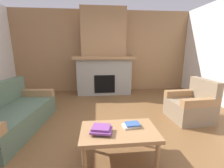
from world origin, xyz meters
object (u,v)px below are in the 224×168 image
object	(u,v)px
fireplace	(104,58)
armchair	(191,106)
couch	(10,116)
coffee_table	(119,134)

from	to	relation	value
fireplace	armchair	xyz separation A→B (m)	(1.72, -2.21, -0.87)
armchair	couch	bearing A→B (deg)	-177.87
armchair	coffee_table	distance (m)	2.00
fireplace	couch	distance (m)	3.08
fireplace	coffee_table	world-z (taller)	fireplace
coffee_table	couch	bearing A→B (deg)	153.12
couch	coffee_table	distance (m)	2.07
couch	armchair	size ratio (longest dim) A/B	2.21
couch	armchair	distance (m)	3.53
couch	coffee_table	bearing A→B (deg)	-26.88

